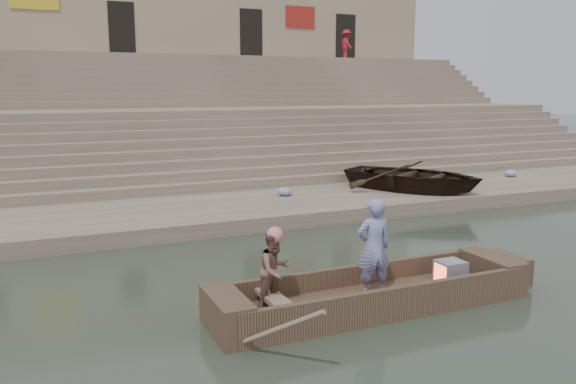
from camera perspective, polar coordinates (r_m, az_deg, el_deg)
ground at (r=10.55m, az=17.50°, el=-10.49°), size 120.00×120.00×0.00m
lower_landing at (r=17.06m, az=-0.43°, el=-1.43°), size 32.00×4.00×0.40m
mid_landing at (r=23.88m, az=-7.66°, el=4.75°), size 32.00×3.00×2.80m
upper_landing at (r=30.57m, az=-11.46°, el=8.07°), size 32.00×3.00×5.20m
ghat_steps at (r=25.47m, az=-8.77°, el=5.96°), size 32.00×11.00×5.20m
building_wall at (r=34.52m, az=-13.13°, el=13.22°), size 32.00×5.07×11.20m
main_rowboat at (r=10.00m, az=8.31°, el=-10.59°), size 5.00×1.30×0.22m
rowboat_trim at (r=10.04m, az=9.37°, el=-9.34°), size 6.04×2.63×1.92m
standing_man at (r=9.71m, az=8.38°, el=-5.42°), size 0.64×0.45×1.66m
rowing_man at (r=9.12m, az=-1.27°, el=-7.67°), size 0.72×0.64×1.25m
television at (r=10.80m, az=15.58°, el=-7.55°), size 0.46×0.42×0.40m
beached_rowboat at (r=18.94m, az=12.15°, el=1.53°), size 4.99×5.39×0.91m
pedestrian at (r=33.51m, az=5.74°, el=14.20°), size 0.64×1.05×1.59m
cloth_bundles at (r=16.83m, az=-6.36°, el=-0.49°), size 18.14×0.87×0.26m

